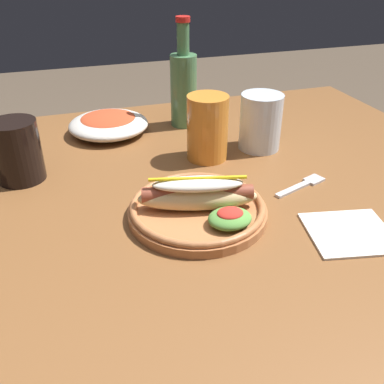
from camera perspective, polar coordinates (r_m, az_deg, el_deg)
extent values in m
cube|color=brown|center=(0.78, 1.20, -1.96)|extent=(1.22, 1.04, 0.04)
cylinder|color=brown|center=(1.51, 14.52, -2.15)|extent=(0.06, 0.06, 0.70)
cylinder|color=#B77042|center=(0.72, 0.73, -2.66)|extent=(0.23, 0.23, 0.02)
torus|color=#B77042|center=(0.72, 0.74, -1.85)|extent=(0.23, 0.23, 0.01)
ellipsoid|color=#E0C184|center=(0.71, 0.75, -0.75)|extent=(0.20, 0.10, 0.04)
cylinder|color=brown|center=(0.70, 0.75, -0.21)|extent=(0.18, 0.07, 0.03)
ellipsoid|color=silver|center=(0.69, 0.76, 1.08)|extent=(0.15, 0.08, 0.02)
cylinder|color=yellow|center=(0.69, 0.77, 1.81)|extent=(0.15, 0.04, 0.01)
ellipsoid|color=#5B9942|center=(0.67, 5.02, -3.51)|extent=(0.07, 0.06, 0.02)
ellipsoid|color=red|center=(0.67, 5.06, -2.79)|extent=(0.04, 0.03, 0.01)
cube|color=silver|center=(0.82, 13.20, 0.36)|extent=(0.08, 0.04, 0.00)
cube|color=silver|center=(0.86, 15.81, 1.57)|extent=(0.04, 0.04, 0.00)
cylinder|color=black|center=(0.88, -22.10, 5.02)|extent=(0.09, 0.09, 0.12)
cylinder|color=silver|center=(0.96, 9.05, 9.13)|extent=(0.09, 0.09, 0.12)
cylinder|color=orange|center=(0.90, 2.05, 8.46)|extent=(0.08, 0.08, 0.13)
cylinder|color=#4C7F51|center=(1.07, -1.12, 13.19)|extent=(0.06, 0.06, 0.17)
cylinder|color=#4C7F51|center=(1.04, -1.19, 19.59)|extent=(0.03, 0.03, 0.07)
cylinder|color=red|center=(1.03, -1.22, 21.88)|extent=(0.03, 0.03, 0.01)
ellipsoid|color=silver|center=(1.05, -10.95, 8.75)|extent=(0.19, 0.19, 0.04)
ellipsoid|color=#B74223|center=(1.05, -11.03, 9.46)|extent=(0.13, 0.13, 0.02)
cube|color=white|center=(0.73, 20.10, -5.07)|extent=(0.15, 0.14, 0.00)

